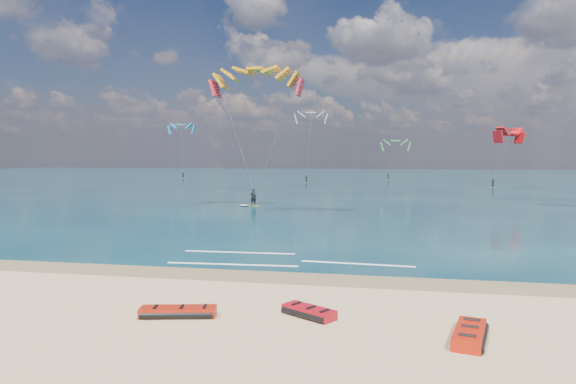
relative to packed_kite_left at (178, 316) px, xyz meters
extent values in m
plane|color=tan|center=(-0.22, 43.07, 0.00)|extent=(320.00, 320.00, 0.00)
cube|color=brown|center=(-0.22, 6.07, 0.00)|extent=(320.00, 2.40, 0.01)
cube|color=#092436|center=(-0.22, 107.07, 0.02)|extent=(320.00, 200.00, 0.04)
cube|color=gold|center=(-7.27, 37.28, 0.07)|extent=(1.37, 0.44, 0.06)
imported|color=black|center=(-7.27, 37.28, 1.00)|extent=(0.79, 0.70, 1.81)
cylinder|color=black|center=(-6.97, 36.98, 1.26)|extent=(0.55, 0.05, 0.04)
cube|color=white|center=(-1.18, 11.17, 0.04)|extent=(6.17, 0.47, 0.01)
cube|color=white|center=(-0.64, 8.07, 0.04)|extent=(6.52, 0.59, 0.01)
cube|color=white|center=(5.37, 9.37, 0.04)|extent=(5.59, 0.64, 0.01)
camera|label=1|loc=(6.73, -15.67, 5.28)|focal=32.00mm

